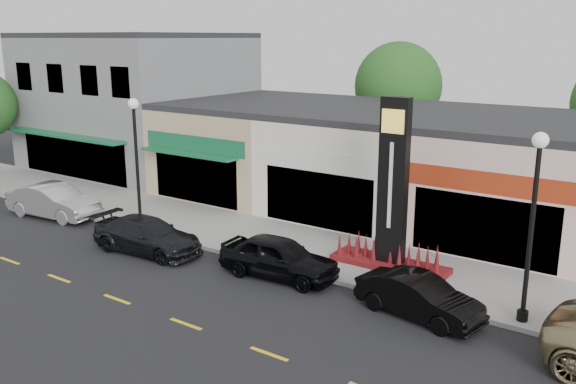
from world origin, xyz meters
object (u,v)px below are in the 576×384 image
at_px(pylon_sign, 392,209).
at_px(car_black_conv, 419,297).
at_px(lamp_east_near, 533,209).
at_px(lamp_west_near, 136,150).
at_px(car_black_sedan, 279,257).
at_px(car_dark_sedan, 147,235).
at_px(car_white_van, 54,201).

distance_m(pylon_sign, car_black_conv, 4.05).
xyz_separation_m(lamp_east_near, car_black_conv, (-2.68, -1.19, -2.84)).
relative_size(lamp_west_near, lamp_east_near, 1.00).
distance_m(car_black_sedan, car_black_conv, 5.20).
bearing_deg(pylon_sign, lamp_west_near, -171.23).
bearing_deg(car_dark_sedan, lamp_east_near, -86.87).
bearing_deg(car_black_sedan, lamp_west_near, 78.59).
xyz_separation_m(lamp_west_near, pylon_sign, (11.00, 1.70, -1.20)).
relative_size(lamp_east_near, car_black_sedan, 1.29).
relative_size(lamp_east_near, car_white_van, 1.18).
height_order(car_dark_sedan, car_black_conv, car_dark_sedan).
bearing_deg(car_black_sedan, car_black_conv, -95.78).
xyz_separation_m(car_dark_sedan, car_black_sedan, (5.63, 0.84, 0.06)).
xyz_separation_m(lamp_east_near, car_dark_sedan, (-13.50, -1.88, -2.81)).
distance_m(lamp_east_near, car_black_conv, 4.08).
distance_m(lamp_east_near, pylon_sign, 5.42).
distance_m(lamp_west_near, car_white_van, 5.41).
bearing_deg(pylon_sign, car_black_conv, -51.24).
relative_size(lamp_west_near, pylon_sign, 0.91).
xyz_separation_m(lamp_west_near, car_dark_sedan, (2.50, -1.88, -2.81)).
bearing_deg(pylon_sign, car_dark_sedan, -157.18).
distance_m(lamp_west_near, pylon_sign, 11.19).
bearing_deg(car_dark_sedan, car_white_van, 78.83).
bearing_deg(lamp_west_near, car_black_conv, -5.12).
height_order(lamp_west_near, car_black_sedan, lamp_west_near).
xyz_separation_m(pylon_sign, car_dark_sedan, (-8.50, -3.58, -1.61)).
xyz_separation_m(car_dark_sedan, car_black_conv, (10.83, 0.69, -0.03)).
relative_size(car_dark_sedan, car_black_sedan, 1.08).
relative_size(pylon_sign, car_black_conv, 1.56).
xyz_separation_m(lamp_west_near, car_white_van, (-4.56, -1.09, -2.71)).
height_order(lamp_east_near, car_black_sedan, lamp_east_near).
bearing_deg(car_white_van, lamp_east_near, -93.65).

